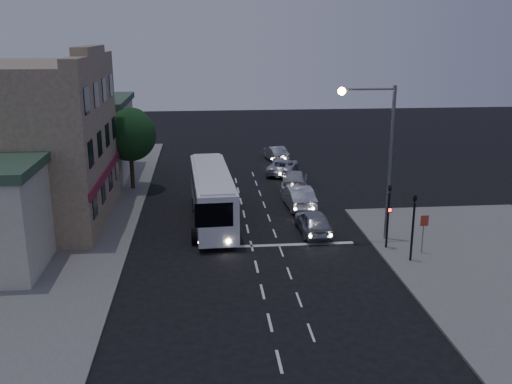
{
  "coord_description": "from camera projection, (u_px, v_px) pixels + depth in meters",
  "views": [
    {
      "loc": [
        -2.66,
        -28.76,
        12.06
      ],
      "look_at": [
        0.61,
        5.68,
        2.2
      ],
      "focal_mm": 40.0,
      "sensor_mm": 36.0,
      "label": 1
    }
  ],
  "objects": [
    {
      "name": "car_sedan_b",
      "position": [
        294.0,
        179.0,
        44.96
      ],
      "size": [
        2.79,
        5.14,
        1.42
      ],
      "primitive_type": "imported",
      "rotation": [
        0.0,
        0.0,
        2.97
      ],
      "color": "silver",
      "rests_on": "ground"
    },
    {
      "name": "sidewalk_far",
      "position": [
        47.0,
        219.0,
        37.54
      ],
      "size": [
        12.0,
        50.0,
        0.12
      ],
      "primitive_type": "cube",
      "color": "slate",
      "rests_on": "ground"
    },
    {
      "name": "streetlight",
      "position": [
        380.0,
        146.0,
        32.28
      ],
      "size": [
        3.32,
        0.44,
        9.0
      ],
      "color": "slate",
      "rests_on": "sidewalk_near"
    },
    {
      "name": "ground",
      "position": [
        255.0,
        259.0,
        31.08
      ],
      "size": [
        120.0,
        120.0,
        0.0
      ],
      "primitive_type": "plane",
      "color": "black"
    },
    {
      "name": "low_building_north",
      "position": [
        74.0,
        137.0,
        48.07
      ],
      "size": [
        9.4,
        9.4,
        6.5
      ],
      "color": "beige",
      "rests_on": "sidewalk_far"
    },
    {
      "name": "car_extra",
      "position": [
        275.0,
        153.0,
        54.49
      ],
      "size": [
        2.25,
        4.4,
        1.38
      ],
      "primitive_type": "imported",
      "rotation": [
        0.0,
        0.0,
        3.34
      ],
      "color": "#B3B3B4",
      "rests_on": "ground"
    },
    {
      "name": "street_tree",
      "position": [
        130.0,
        133.0,
        43.48
      ],
      "size": [
        4.0,
        4.0,
        6.2
      ],
      "color": "black",
      "rests_on": "sidewalk_far"
    },
    {
      "name": "road_markings",
      "position": [
        271.0,
        237.0,
        34.36
      ],
      "size": [
        8.0,
        30.55,
        0.01
      ],
      "color": "silver",
      "rests_on": "ground"
    },
    {
      "name": "car_sedan_a",
      "position": [
        298.0,
        196.0,
        40.03
      ],
      "size": [
        1.94,
        4.86,
        1.57
      ],
      "primitive_type": "imported",
      "rotation": [
        0.0,
        0.0,
        3.2
      ],
      "color": "silver",
      "rests_on": "ground"
    },
    {
      "name": "traffic_signal_side",
      "position": [
        413.0,
        220.0,
        30.02
      ],
      "size": [
        0.18,
        0.15,
        4.1
      ],
      "color": "black",
      "rests_on": "sidewalk_near"
    },
    {
      "name": "car_suv",
      "position": [
        313.0,
        222.0,
        34.87
      ],
      "size": [
        1.88,
        4.4,
        1.48
      ],
      "primitive_type": "imported",
      "rotation": [
        0.0,
        0.0,
        3.17
      ],
      "color": "#9DA1AB",
      "rests_on": "ground"
    },
    {
      "name": "car_sedan_c",
      "position": [
        283.0,
        166.0,
        49.39
      ],
      "size": [
        3.6,
        5.29,
        1.34
      ],
      "primitive_type": "imported",
      "rotation": [
        0.0,
        0.0,
        2.83
      ],
      "color": "silver",
      "rests_on": "ground"
    },
    {
      "name": "main_building",
      "position": [
        24.0,
        143.0,
        36.06
      ],
      "size": [
        10.12,
        12.0,
        11.0
      ],
      "color": "#7C6954",
      "rests_on": "sidewalk_far"
    },
    {
      "name": "traffic_signal_main",
      "position": [
        389.0,
        209.0,
        31.85
      ],
      "size": [
        0.25,
        0.35,
        4.1
      ],
      "color": "black",
      "rests_on": "sidewalk_near"
    },
    {
      "name": "tour_bus",
      "position": [
        212.0,
        195.0,
        36.68
      ],
      "size": [
        2.85,
        11.19,
        3.41
      ],
      "rotation": [
        0.0,
        0.0,
        0.05
      ],
      "color": "white",
      "rests_on": "ground"
    },
    {
      "name": "regulatory_sign",
      "position": [
        424.0,
        228.0,
        31.26
      ],
      "size": [
        0.45,
        0.12,
        2.2
      ],
      "color": "slate",
      "rests_on": "sidewalk_near"
    }
  ]
}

